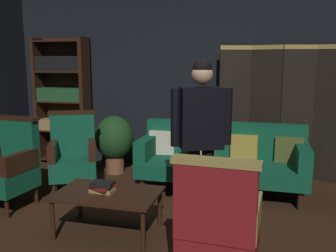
% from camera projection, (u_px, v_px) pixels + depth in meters
% --- Properties ---
extents(ground_plane, '(10.00, 10.00, 0.00)m').
position_uv_depth(ground_plane, '(147.00, 235.00, 3.59)').
color(ground_plane, '#331E11').
extents(back_wall, '(7.20, 0.10, 2.80)m').
position_uv_depth(back_wall, '(195.00, 79.00, 5.68)').
color(back_wall, black).
rests_on(back_wall, ground_plane).
extents(folding_screen, '(1.75, 0.23, 1.90)m').
position_uv_depth(folding_screen, '(281.00, 111.00, 5.20)').
color(folding_screen, black).
rests_on(folding_screen, ground_plane).
extents(bookshelf, '(0.90, 0.32, 2.05)m').
position_uv_depth(bookshelf, '(63.00, 97.00, 6.02)').
color(bookshelf, black).
rests_on(bookshelf, ground_plane).
extents(velvet_couch, '(2.12, 0.78, 0.88)m').
position_uv_depth(velvet_couch, '(222.00, 157.00, 4.76)').
color(velvet_couch, black).
rests_on(velvet_couch, ground_plane).
extents(coffee_table, '(1.00, 0.64, 0.42)m').
position_uv_depth(coffee_table, '(108.00, 197.00, 3.58)').
color(coffee_table, black).
rests_on(coffee_table, ground_plane).
extents(armchair_gilt_accent, '(0.61, 0.61, 1.04)m').
position_uv_depth(armchair_gilt_accent, '(218.00, 226.00, 2.68)').
color(armchair_gilt_accent, tan).
rests_on(armchair_gilt_accent, ground_plane).
extents(armchair_wing_left, '(0.78, 0.77, 1.04)m').
position_uv_depth(armchair_wing_left, '(73.00, 155.00, 4.73)').
color(armchair_wing_left, black).
rests_on(armchair_wing_left, ground_plane).
extents(armchair_wing_right, '(0.64, 0.63, 1.04)m').
position_uv_depth(armchair_wing_right, '(8.00, 165.00, 4.25)').
color(armchair_wing_right, black).
rests_on(armchair_wing_right, ground_plane).
extents(standing_figure, '(0.55, 0.35, 1.70)m').
position_uv_depth(standing_figure, '(201.00, 131.00, 3.48)').
color(standing_figure, black).
rests_on(standing_figure, ground_plane).
extents(potted_plant, '(0.58, 0.58, 0.87)m').
position_uv_depth(potted_plant, '(114.00, 140.00, 5.54)').
color(potted_plant, brown).
rests_on(potted_plant, ground_plane).
extents(book_tan_leather, '(0.23, 0.16, 0.04)m').
position_uv_depth(book_tan_leather, '(103.00, 190.00, 3.59)').
color(book_tan_leather, '#9E7A47').
rests_on(book_tan_leather, coffee_table).
extents(book_red_leather, '(0.24, 0.23, 0.03)m').
position_uv_depth(book_red_leather, '(103.00, 187.00, 3.58)').
color(book_red_leather, maroon).
rests_on(book_red_leather, book_tan_leather).
extents(book_black_cloth, '(0.22, 0.18, 0.04)m').
position_uv_depth(book_black_cloth, '(103.00, 184.00, 3.58)').
color(book_black_cloth, black).
rests_on(book_black_cloth, book_red_leather).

